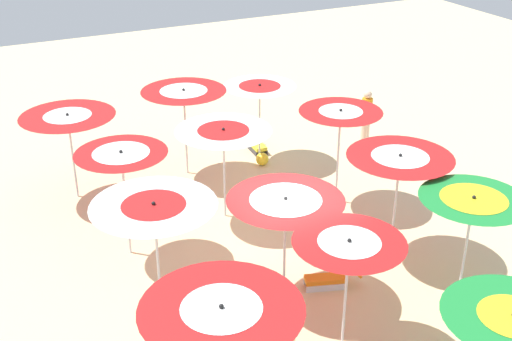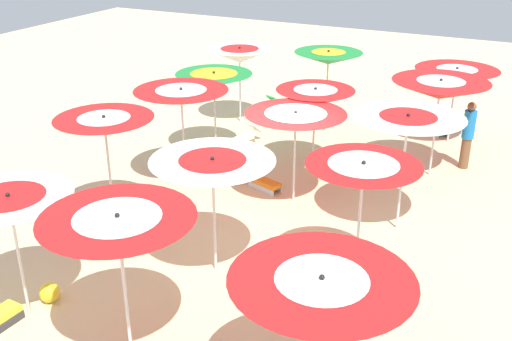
# 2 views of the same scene
# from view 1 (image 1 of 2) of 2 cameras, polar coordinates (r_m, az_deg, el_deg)

# --- Properties ---
(ground) EXTENTS (41.00, 41.00, 0.04)m
(ground) POSITION_cam_1_polar(r_m,az_deg,el_deg) (13.96, 2.49, -9.06)
(ground) COLOR beige
(beach_umbrella_0) EXTENTS (2.28, 2.28, 2.24)m
(beach_umbrella_0) POSITION_cam_1_polar(r_m,az_deg,el_deg) (16.64, -15.67, 4.04)
(beach_umbrella_0) COLOR silver
(beach_umbrella_0) RESTS_ON ground
(beach_umbrella_1) EXTENTS (1.90, 1.90, 2.45)m
(beach_umbrella_1) POSITION_cam_1_polar(r_m,az_deg,el_deg) (13.87, -11.34, 0.84)
(beach_umbrella_1) COLOR silver
(beach_umbrella_1) RESTS_ON ground
(beach_umbrella_2) EXTENTS (2.21, 2.21, 2.52)m
(beach_umbrella_2) POSITION_cam_1_polar(r_m,az_deg,el_deg) (11.66, -8.65, -3.56)
(beach_umbrella_2) COLOR silver
(beach_umbrella_2) RESTS_ON ground
(beach_umbrella_3) EXTENTS (2.28, 2.28, 2.47)m
(beach_umbrella_3) POSITION_cam_1_polar(r_m,az_deg,el_deg) (9.33, -2.93, -12.62)
(beach_umbrella_3) COLOR silver
(beach_umbrella_3) RESTS_ON ground
(beach_umbrella_5) EXTENTS (2.19, 2.19, 2.39)m
(beach_umbrella_5) POSITION_cam_1_polar(r_m,az_deg,el_deg) (17.33, -6.15, 6.17)
(beach_umbrella_5) COLOR silver
(beach_umbrella_5) RESTS_ON ground
(beach_umbrella_6) EXTENTS (2.20, 2.20, 2.27)m
(beach_umbrella_6) POSITION_cam_1_polar(r_m,az_deg,el_deg) (15.14, -2.79, 2.89)
(beach_umbrella_6) COLOR silver
(beach_umbrella_6) RESTS_ON ground
(beach_umbrella_7) EXTENTS (2.22, 2.22, 2.15)m
(beach_umbrella_7) POSITION_cam_1_polar(r_m,az_deg,el_deg) (12.49, 2.52, -3.17)
(beach_umbrella_7) COLOR silver
(beach_umbrella_7) RESTS_ON ground
(beach_umbrella_8) EXTENTS (1.92, 1.92, 2.17)m
(beach_umbrella_8) POSITION_cam_1_polar(r_m,az_deg,el_deg) (11.30, 7.88, -6.82)
(beach_umbrella_8) COLOR silver
(beach_umbrella_8) RESTS_ON ground
(beach_umbrella_9) EXTENTS (1.94, 1.94, 2.42)m
(beach_umbrella_9) POSITION_cam_1_polar(r_m,az_deg,el_deg) (9.84, 20.91, -12.28)
(beach_umbrella_9) COLOR silver
(beach_umbrella_9) RESTS_ON ground
(beach_umbrella_10) EXTENTS (1.97, 1.97, 2.22)m
(beach_umbrella_10) POSITION_cam_1_polar(r_m,az_deg,el_deg) (18.12, 0.31, 6.70)
(beach_umbrella_10) COLOR silver
(beach_umbrella_10) RESTS_ON ground
(beach_umbrella_11) EXTENTS (1.97, 1.97, 2.44)m
(beach_umbrella_11) POSITION_cam_1_polar(r_m,az_deg,el_deg) (15.86, 7.18, 4.44)
(beach_umbrella_11) COLOR silver
(beach_umbrella_11) RESTS_ON ground
(beach_umbrella_12) EXTENTS (2.19, 2.19, 2.37)m
(beach_umbrella_12) POSITION_cam_1_polar(r_m,az_deg,el_deg) (13.93, 12.10, 0.62)
(beach_umbrella_12) COLOR silver
(beach_umbrella_12) RESTS_ON ground
(beach_umbrella_13) EXTENTS (1.99, 1.99, 2.27)m
(beach_umbrella_13) POSITION_cam_1_polar(r_m,az_deg,el_deg) (12.87, 17.92, -2.91)
(beach_umbrella_13) COLOR silver
(beach_umbrella_13) RESTS_ON ground
(lounger_0) EXTENTS (1.27, 0.69, 0.55)m
(lounger_0) POSITION_cam_1_polar(r_m,az_deg,el_deg) (13.14, 18.25, -11.98)
(lounger_0) COLOR olive
(lounger_0) RESTS_ON ground
(lounger_1) EXTENTS (0.64, 1.17, 0.61)m
(lounger_1) POSITION_cam_1_polar(r_m,az_deg,el_deg) (13.63, 6.29, -9.06)
(lounger_1) COLOR silver
(lounger_1) RESTS_ON ground
(lounger_4) EXTENTS (0.49, 1.26, 0.61)m
(lounger_4) POSITION_cam_1_polar(r_m,az_deg,el_deg) (16.52, 4.77, -2.16)
(lounger_4) COLOR silver
(lounger_4) RESTS_ON ground
(lounger_5) EXTENTS (1.24, 0.43, 0.56)m
(lounger_5) POSITION_cam_1_polar(r_m,az_deg,el_deg) (19.39, -0.09, 2.39)
(lounger_5) COLOR #333338
(lounger_5) RESTS_ON ground
(beachgoer_0) EXTENTS (0.30, 0.30, 1.78)m
(beachgoer_0) POSITION_cam_1_polar(r_m,az_deg,el_deg) (19.37, 9.34, 4.35)
(beachgoer_0) COLOR beige
(beachgoer_0) RESTS_ON ground
(beach_ball) EXTENTS (0.35, 0.35, 0.35)m
(beach_ball) POSITION_cam_1_polar(r_m,az_deg,el_deg) (18.44, 0.54, 0.98)
(beach_ball) COLOR yellow
(beach_ball) RESTS_ON ground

